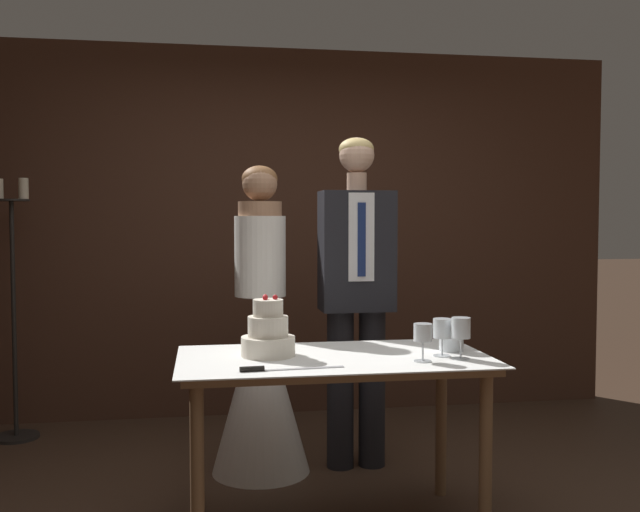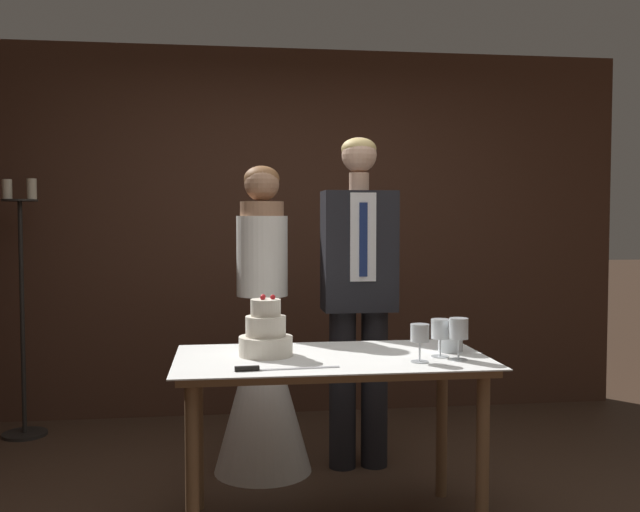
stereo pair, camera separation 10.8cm
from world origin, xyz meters
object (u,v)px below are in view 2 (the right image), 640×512
cake_table (331,377)px  bride (263,361)px  wine_glass_middle (440,331)px  tiered_cake (266,334)px  hurricane_candle (450,337)px  candle_stand (22,317)px  wine_glass_near (420,335)px  cake_knife (267,368)px  groom (359,287)px  wine_glass_far (459,330)px

cake_table → bride: 0.81m
cake_table → wine_glass_middle: wine_glass_middle is taller
cake_table → bride: bride is taller
tiered_cake → hurricane_candle: (0.86, -0.02, -0.03)m
tiered_cake → bride: size_ratio=0.16×
candle_stand → wine_glass_near: bearing=-40.2°
wine_glass_near → wine_glass_middle: 0.16m
cake_knife → groom: (0.57, 1.02, 0.23)m
wine_glass_far → bride: (-0.81, 0.92, -0.30)m
wine_glass_near → groom: (-0.09, 0.94, 0.12)m
cake_table → cake_knife: size_ratio=3.20×
tiered_cake → groom: size_ratio=0.15×
candle_stand → groom: bearing=-22.7°
hurricane_candle → groom: (-0.30, 0.72, 0.17)m
cake_table → candle_stand: bearing=137.6°
wine_glass_far → hurricane_candle: (0.03, 0.20, -0.06)m
groom → cake_table: bearing=-109.4°
hurricane_candle → wine_glass_far: bearing=-97.6°
cake_knife → candle_stand: bearing=123.9°
cake_table → hurricane_candle: (0.57, 0.04, 0.17)m
wine_glass_middle → candle_stand: bearing=143.1°
cake_table → candle_stand: size_ratio=0.84×
wine_glass_near → wine_glass_far: (0.18, 0.02, 0.02)m
cake_knife → wine_glass_middle: size_ratio=2.56×
tiered_cake → cake_knife: tiered_cake is taller
groom → hurricane_candle: bearing=-67.6°
wine_glass_middle → wine_glass_far: size_ratio=0.92×
groom → candle_stand: groom is taller
cake_table → wine_glass_far: wine_glass_far is taller
cake_table → wine_glass_middle: size_ratio=8.20×
groom → wine_glass_far: bearing=-73.5°
groom → wine_glass_middle: bearing=-75.7°
groom → candle_stand: 2.22m
cake_knife → wine_glass_middle: wine_glass_middle is taller
bride → candle_stand: bearing=150.4°
bride → cake_knife: bearing=-91.9°
tiered_cake → wine_glass_middle: tiered_cake is taller
wine_glass_middle → tiered_cake: bearing=170.3°
cake_knife → wine_glass_far: (0.84, 0.10, 0.13)m
groom → candle_stand: bearing=157.3°
tiered_cake → cake_table: bearing=-11.1°
cake_knife → groom: 1.19m
candle_stand → wine_glass_middle: bearing=-36.9°
hurricane_candle → bride: bride is taller
cake_table → candle_stand: candle_stand is taller
cake_table → bride: (-0.27, 0.76, -0.07)m
cake_knife → hurricane_candle: bearing=14.8°
cake_knife → candle_stand: candle_stand is taller
wine_glass_near → wine_glass_far: size_ratio=0.90×
tiered_cake → bride: bride is taller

